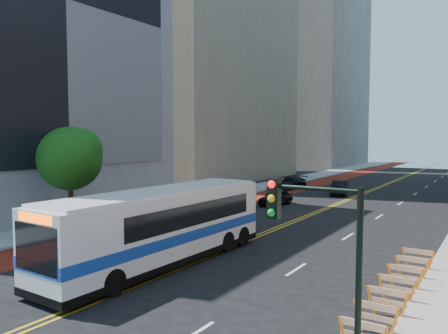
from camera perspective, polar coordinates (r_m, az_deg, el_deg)
ground at (r=19.00m, az=-12.32°, el=-15.13°), size 160.00×160.00×0.00m
sidewalk_left at (r=49.68m, az=2.61°, el=-3.08°), size 4.00×140.00×0.15m
bus_lane_paint at (r=47.86m, az=6.65°, el=-3.46°), size 3.60×140.00×0.01m
center_line_inner at (r=44.97m, az=15.77°, el=-4.07°), size 0.14×140.00×0.01m
center_line_outer at (r=44.87m, az=16.21°, el=-4.09°), size 0.14×140.00×0.01m
lane_dashes at (r=51.61m, az=23.70°, el=-3.23°), size 0.14×98.20×0.01m
grey_building_left at (r=40.47m, az=-26.18°, el=16.18°), size 14.10×24.00×30.00m
midrise_left_far at (r=101.27m, az=10.94°, el=18.98°), size 20.00×26.00×65.00m
construction_barriers at (r=17.26m, az=21.13°, el=-14.93°), size 1.42×10.91×1.00m
street_tree at (r=30.45m, az=-19.36°, el=1.35°), size 4.20×4.20×6.70m
traffic_signal at (r=10.02m, az=12.28°, el=-10.39°), size 2.21×0.34×5.07m
transit_bus at (r=21.52m, az=-7.91°, el=-7.55°), size 3.18×13.32×3.65m
car_a at (r=39.82m, az=6.77°, el=-3.94°), size 1.92×4.28×1.43m
car_b at (r=48.06m, az=14.88°, el=-2.65°), size 2.57×4.77×1.49m
car_c at (r=52.25m, az=8.70°, el=-2.05°), size 2.63×5.22×1.45m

